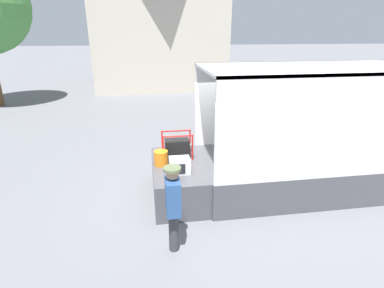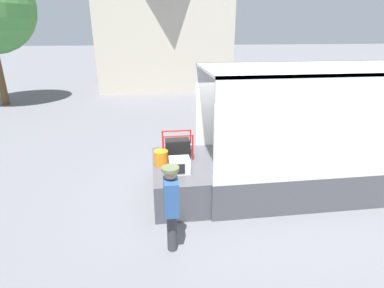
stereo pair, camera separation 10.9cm
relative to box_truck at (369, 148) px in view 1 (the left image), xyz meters
name	(u,v)px [view 1 (the left image)]	position (x,y,z in m)	size (l,w,h in m)	color
ground_plane	(202,193)	(-4.30, 0.00, -0.93)	(160.00, 160.00, 0.00)	slate
box_truck	(369,148)	(0.00, 0.00, 0.00)	(7.34, 2.35, 2.98)	#B2B2B7
tailgate_deck	(178,180)	(-4.88, 0.00, -0.52)	(1.17, 2.23, 0.83)	#4C4C51
microwave	(180,165)	(-4.89, -0.44, 0.06)	(0.45, 0.38, 0.32)	white
portable_generator	(178,148)	(-4.84, 0.36, 0.14)	(0.72, 0.43, 0.64)	black
orange_bucket	(161,158)	(-5.27, 0.01, 0.06)	(0.32, 0.32, 0.34)	orange
worker_person	(173,201)	(-5.17, -1.88, 0.06)	(0.29, 0.44, 1.63)	#38383D
house_backdrop	(158,14)	(-4.43, 15.98, 3.84)	(8.77, 7.36, 9.36)	beige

